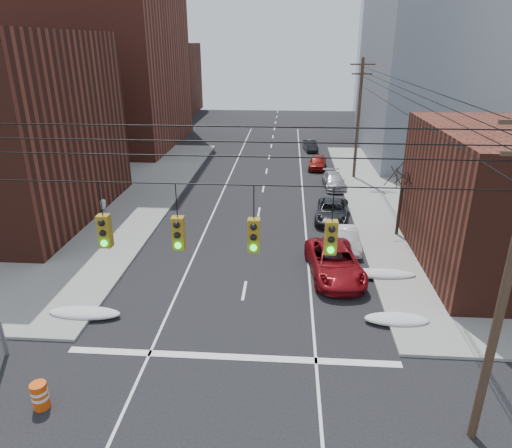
# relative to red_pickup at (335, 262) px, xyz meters

# --- Properties ---
(building_brick_tall) EXTENTS (24.00, 20.00, 30.00)m
(building_brick_tall) POSITION_rel_red_pickup_xyz_m (-28.89, 33.95, 14.18)
(building_brick_tall) COLOR maroon
(building_brick_tall) RESTS_ON ground
(building_brick_far) EXTENTS (22.00, 18.00, 12.00)m
(building_brick_far) POSITION_rel_red_pickup_xyz_m (-30.89, 59.95, 5.18)
(building_brick_far) COLOR #481E15
(building_brick_far) RESTS_ON ground
(building_office) EXTENTS (22.00, 20.00, 25.00)m
(building_office) POSITION_rel_red_pickup_xyz_m (17.11, 29.95, 11.68)
(building_office) COLOR gray
(building_office) RESTS_ON ground
(building_glass) EXTENTS (20.00, 18.00, 22.00)m
(building_glass) POSITION_rel_red_pickup_xyz_m (19.11, 55.95, 10.18)
(building_glass) COLOR gray
(building_glass) RESTS_ON ground
(utility_pole_right) EXTENTS (2.20, 0.28, 11.00)m
(utility_pole_right) POSITION_rel_red_pickup_xyz_m (3.61, -11.05, 4.97)
(utility_pole_right) COLOR #473323
(utility_pole_right) RESTS_ON ground
(utility_pole_far) EXTENTS (2.20, 0.28, 11.00)m
(utility_pole_far) POSITION_rel_red_pickup_xyz_m (3.61, 19.95, 4.97)
(utility_pole_far) COLOR #473323
(utility_pole_far) RESTS_ON ground
(traffic_signals) EXTENTS (17.00, 0.42, 2.02)m
(traffic_signals) POSITION_rel_red_pickup_xyz_m (-4.79, -11.08, 6.35)
(traffic_signals) COLOR black
(traffic_signals) RESTS_ON ground
(bare_tree) EXTENTS (2.09, 2.20, 4.93)m
(bare_tree) POSITION_rel_red_pickup_xyz_m (4.70, 5.95, 1.51)
(bare_tree) COLOR black
(bare_tree) RESTS_ON ground
(snow_nw) EXTENTS (3.50, 1.08, 0.42)m
(snow_nw) POSITION_rel_red_pickup_xyz_m (-12.29, -5.05, -0.61)
(snow_nw) COLOR silver
(snow_nw) RESTS_ON ground
(snow_ne) EXTENTS (3.00, 1.08, 0.42)m
(snow_ne) POSITION_rel_red_pickup_xyz_m (2.51, -4.55, -0.61)
(snow_ne) COLOR silver
(snow_ne) RESTS_ON ground
(snow_east_far) EXTENTS (4.00, 1.08, 0.42)m
(snow_east_far) POSITION_rel_red_pickup_xyz_m (2.51, -0.05, -0.61)
(snow_east_far) COLOR silver
(snow_east_far) RESTS_ON ground
(red_pickup) EXTENTS (3.34, 6.13, 1.63)m
(red_pickup) POSITION_rel_red_pickup_xyz_m (0.00, 0.00, 0.00)
(red_pickup) COLOR maroon
(red_pickup) RESTS_ON ground
(parked_car_a) EXTENTS (1.96, 4.06, 1.34)m
(parked_car_a) POSITION_rel_red_pickup_xyz_m (-0.09, 0.35, -0.15)
(parked_car_a) COLOR silver
(parked_car_a) RESTS_ON ground
(parked_car_b) EXTENTS (1.42, 3.88, 1.27)m
(parked_car_b) POSITION_rel_red_pickup_xyz_m (1.12, 3.70, -0.18)
(parked_car_b) COLOR silver
(parked_car_b) RESTS_ON ground
(parked_car_c) EXTENTS (2.91, 5.22, 1.38)m
(parked_car_c) POSITION_rel_red_pickup_xyz_m (0.59, 8.67, -0.13)
(parked_car_c) COLOR black
(parked_car_c) RESTS_ON ground
(parked_car_d) EXTENTS (2.05, 4.50, 1.28)m
(parked_car_d) POSITION_rel_red_pickup_xyz_m (1.44, 16.74, -0.18)
(parked_car_d) COLOR #ADADB2
(parked_car_d) RESTS_ON ground
(parked_car_e) EXTENTS (2.18, 4.24, 1.38)m
(parked_car_e) POSITION_rel_red_pickup_xyz_m (0.31, 23.31, -0.12)
(parked_car_e) COLOR maroon
(parked_car_e) RESTS_ON ground
(parked_car_f) EXTENTS (1.83, 3.97, 1.26)m
(parked_car_f) POSITION_rel_red_pickup_xyz_m (-0.09, 31.74, -0.18)
(parked_car_f) COLOR black
(parked_car_f) RESTS_ON ground
(lot_car_a) EXTENTS (5.06, 3.12, 1.57)m
(lot_car_a) POSITION_rel_red_pickup_xyz_m (-19.10, 8.80, 0.12)
(lot_car_a) COLOR silver
(lot_car_a) RESTS_ON sidewalk_nw
(lot_car_b) EXTENTS (4.83, 2.94, 1.25)m
(lot_car_b) POSITION_rel_red_pickup_xyz_m (-20.80, 12.25, -0.04)
(lot_car_b) COLOR #AAABAF
(lot_car_b) RESTS_ON sidewalk_nw
(lot_car_c) EXTENTS (4.81, 3.09, 1.30)m
(lot_car_c) POSITION_rel_red_pickup_xyz_m (-21.62, 5.72, -0.02)
(lot_car_c) COLOR black
(lot_car_c) RESTS_ON sidewalk_nw
(lot_car_d) EXTENTS (4.55, 2.56, 1.46)m
(lot_car_d) POSITION_rel_red_pickup_xyz_m (-22.61, 14.40, 0.07)
(lot_car_d) COLOR #B4B4B9
(lot_car_d) RESTS_ON sidewalk_nw
(construction_barrel) EXTENTS (0.78, 0.78, 1.03)m
(construction_barrel) POSITION_rel_red_pickup_xyz_m (-11.39, -10.82, -0.28)
(construction_barrel) COLOR #DF490B
(construction_barrel) RESTS_ON ground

